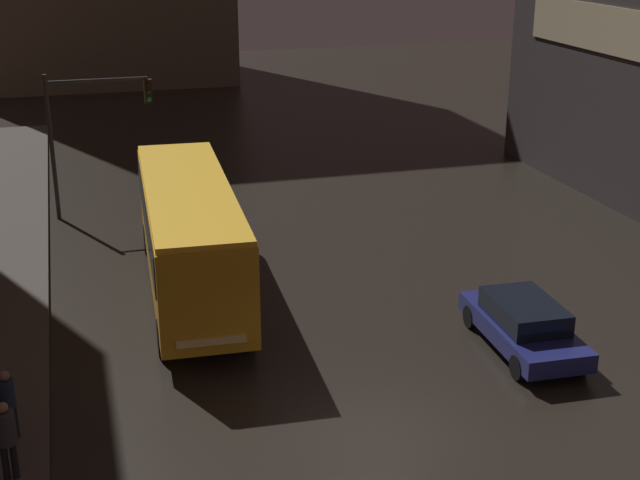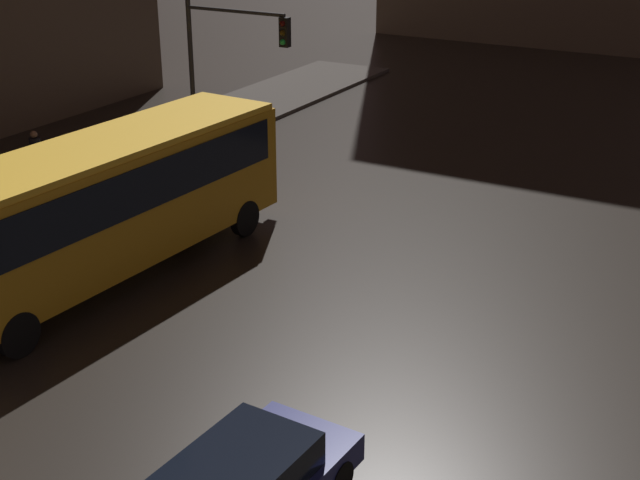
% 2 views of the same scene
% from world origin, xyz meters
% --- Properties ---
extents(bus_near, '(3.07, 10.75, 3.45)m').
position_xyz_m(bus_near, '(-2.75, 9.11, 2.12)').
color(bus_near, orange).
rests_on(bus_near, ground).
extents(pedestrian_near, '(0.49, 0.49, 1.69)m').
position_xyz_m(pedestrian_near, '(-9.29, 13.04, 1.14)').
color(pedestrian_near, black).
rests_on(pedestrian_near, sidewalk_left).
extents(traffic_light_main, '(3.89, 0.35, 5.51)m').
position_xyz_m(traffic_light_main, '(-5.15, 17.66, 3.81)').
color(traffic_light_main, '#2D2D2D').
rests_on(traffic_light_main, ground).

